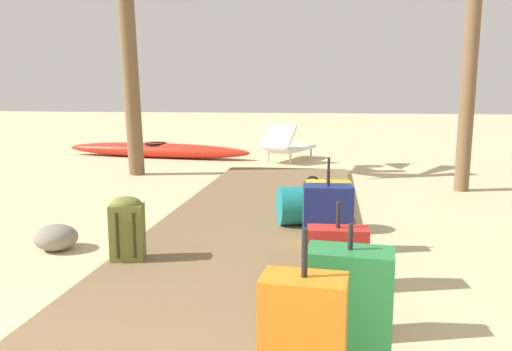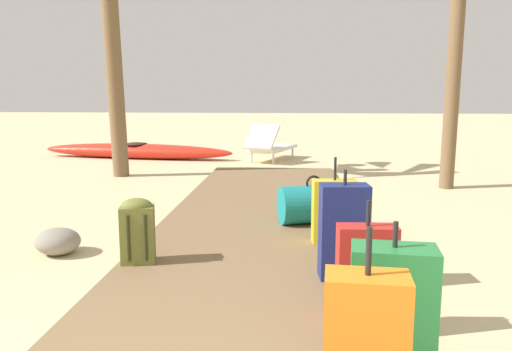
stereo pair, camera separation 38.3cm
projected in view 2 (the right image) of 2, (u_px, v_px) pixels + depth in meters
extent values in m
plane|color=#CCB789|center=(249.00, 262.00, 4.42)|extent=(60.00, 60.00, 0.00)
cube|color=brown|center=(257.00, 232.00, 5.23)|extent=(2.07, 8.30, 0.08)
cube|color=navy|center=(344.00, 232.00, 3.78)|extent=(0.37, 0.24, 0.70)
cylinder|color=black|center=(345.00, 177.00, 3.72)|extent=(0.02, 0.02, 0.11)
cube|color=olive|center=(138.00, 234.00, 4.14)|extent=(0.30, 0.24, 0.46)
ellipsoid|color=olive|center=(137.00, 206.00, 4.10)|extent=(0.28, 0.23, 0.13)
cylinder|color=#333516|center=(128.00, 238.00, 4.04)|extent=(0.04, 0.04, 0.37)
cylinder|color=#333516|center=(145.00, 237.00, 4.05)|extent=(0.04, 0.04, 0.37)
cylinder|color=black|center=(369.00, 251.00, 1.99)|extent=(0.02, 0.02, 0.19)
cube|color=gold|center=(334.00, 211.00, 4.68)|extent=(0.41, 0.21, 0.58)
cylinder|color=black|center=(335.00, 169.00, 4.62)|extent=(0.02, 0.02, 0.21)
cube|color=#237538|center=(392.00, 311.00, 2.50)|extent=(0.43, 0.27, 0.64)
cylinder|color=black|center=(396.00, 234.00, 2.43)|extent=(0.02, 0.02, 0.13)
cylinder|color=#197A7F|center=(313.00, 204.00, 5.38)|extent=(0.77, 0.56, 0.40)
torus|color=black|center=(313.00, 183.00, 5.35)|extent=(0.16, 0.07, 0.16)
cube|color=red|center=(366.00, 275.00, 3.04)|extent=(0.36, 0.18, 0.60)
cylinder|color=black|center=(368.00, 213.00, 2.98)|extent=(0.02, 0.02, 0.15)
cylinder|color=brown|center=(113.00, 56.00, 8.42)|extent=(0.27, 0.56, 4.05)
cylinder|color=brown|center=(454.00, 66.00, 7.46)|extent=(0.21, 0.28, 3.63)
cube|color=white|center=(273.00, 148.00, 10.88)|extent=(1.04, 1.52, 0.08)
cube|color=white|center=(262.00, 137.00, 10.30)|extent=(0.74, 0.68, 0.48)
cylinder|color=silver|center=(272.00, 152.00, 11.50)|extent=(0.04, 0.04, 0.22)
cylinder|color=silver|center=(293.00, 153.00, 11.31)|extent=(0.04, 0.04, 0.22)
cylinder|color=silver|center=(251.00, 157.00, 10.50)|extent=(0.04, 0.04, 0.22)
cylinder|color=silver|center=(273.00, 159.00, 10.30)|extent=(0.04, 0.04, 0.22)
ellipsoid|color=red|center=(136.00, 151.00, 11.17)|extent=(4.36, 1.14, 0.32)
torus|color=black|center=(136.00, 144.00, 11.14)|extent=(0.55, 0.55, 0.05)
ellipsoid|color=gray|center=(58.00, 241.00, 4.62)|extent=(0.51, 0.49, 0.24)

